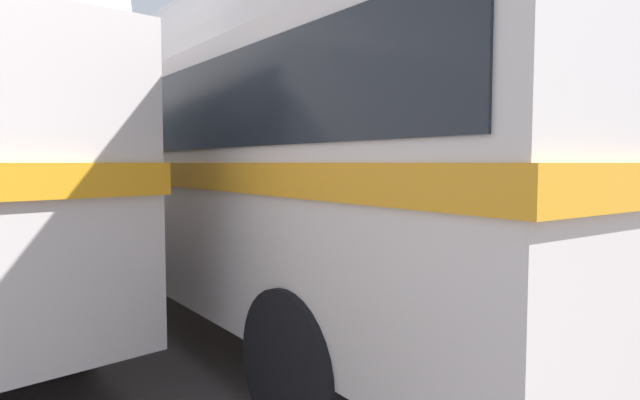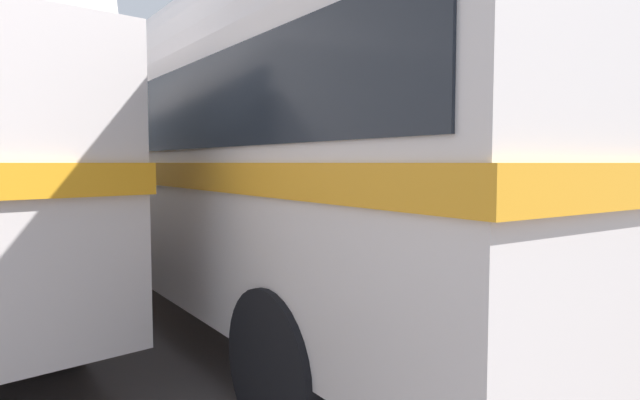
# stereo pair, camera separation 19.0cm
# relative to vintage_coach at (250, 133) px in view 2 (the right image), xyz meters

# --- Properties ---
(ground) EXTENTS (32.00, 26.00, 0.02)m
(ground) POSITION_rel_vintage_coach_xyz_m (1.62, 1.56, -2.04)
(ground) COLOR #494240
(breakwater) EXTENTS (31.36, 2.23, 2.41)m
(breakwater) POSITION_rel_vintage_coach_xyz_m (1.42, 13.36, -1.34)
(breakwater) COLOR #AAA18E
(breakwater) RESTS_ON ground
(vintage_coach) EXTENTS (5.76, 8.80, 3.70)m
(vintage_coach) POSITION_rel_vintage_coach_xyz_m (0.00, 0.00, 0.00)
(vintage_coach) COLOR black
(vintage_coach) RESTS_ON ground
(parked_car_nearest) EXTENTS (4.12, 1.76, 1.86)m
(parked_car_nearest) POSITION_rel_vintage_coach_xyz_m (7.18, 5.45, -1.08)
(parked_car_nearest) COLOR black
(parked_car_nearest) RESTS_ON ground
(lamp_post) EXTENTS (0.53, 0.81, 6.35)m
(lamp_post) POSITION_rel_vintage_coach_xyz_m (2.87, 8.53, 1.53)
(lamp_post) COLOR #5B5B60
(lamp_post) RESTS_ON ground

